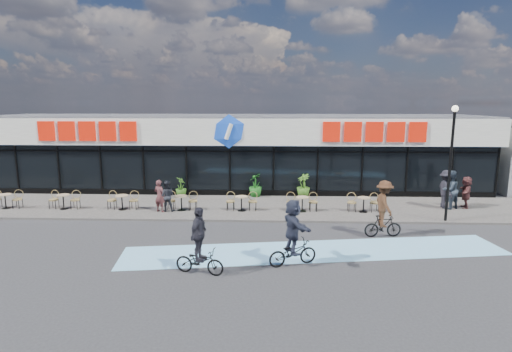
# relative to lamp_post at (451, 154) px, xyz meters

# --- Properties ---
(ground) EXTENTS (120.00, 120.00, 0.00)m
(ground) POSITION_rel_lamp_post_xyz_m (-10.29, -2.30, -3.16)
(ground) COLOR #28282B
(ground) RESTS_ON ground
(sidewalk) EXTENTS (44.00, 5.00, 0.10)m
(sidewalk) POSITION_rel_lamp_post_xyz_m (-10.29, 2.20, -3.11)
(sidewalk) COLOR #5F5954
(sidewalk) RESTS_ON ground
(bike_lane) EXTENTS (14.17, 4.13, 0.01)m
(bike_lane) POSITION_rel_lamp_post_xyz_m (-6.29, -3.80, -3.16)
(bike_lane) COLOR #75B7DD
(bike_lane) RESTS_ON ground
(building) EXTENTS (30.60, 6.57, 4.75)m
(building) POSITION_rel_lamp_post_xyz_m (-10.29, 7.63, -0.82)
(building) COLOR black
(building) RESTS_ON ground
(lamp_post) EXTENTS (0.28, 0.28, 5.15)m
(lamp_post) POSITION_rel_lamp_post_xyz_m (0.00, 0.00, 0.00)
(lamp_post) COLOR black
(lamp_post) RESTS_ON sidewalk
(bistro_set_0) EXTENTS (1.54, 0.62, 0.90)m
(bistro_set_0) POSITION_rel_lamp_post_xyz_m (-21.32, 1.39, -2.61)
(bistro_set_0) COLOR tan
(bistro_set_0) RESTS_ON sidewalk
(bistro_set_1) EXTENTS (1.54, 0.62, 0.90)m
(bistro_set_1) POSITION_rel_lamp_post_xyz_m (-18.34, 1.39, -2.61)
(bistro_set_1) COLOR tan
(bistro_set_1) RESTS_ON sidewalk
(bistro_set_2) EXTENTS (1.54, 0.62, 0.90)m
(bistro_set_2) POSITION_rel_lamp_post_xyz_m (-15.35, 1.39, -2.61)
(bistro_set_2) COLOR tan
(bistro_set_2) RESTS_ON sidewalk
(bistro_set_3) EXTENTS (1.54, 0.62, 0.90)m
(bistro_set_3) POSITION_rel_lamp_post_xyz_m (-12.36, 1.39, -2.61)
(bistro_set_3) COLOR tan
(bistro_set_3) RESTS_ON sidewalk
(bistro_set_4) EXTENTS (1.54, 0.62, 0.90)m
(bistro_set_4) POSITION_rel_lamp_post_xyz_m (-9.38, 1.39, -2.61)
(bistro_set_4) COLOR tan
(bistro_set_4) RESTS_ON sidewalk
(bistro_set_5) EXTENTS (1.54, 0.62, 0.90)m
(bistro_set_5) POSITION_rel_lamp_post_xyz_m (-6.39, 1.39, -2.61)
(bistro_set_5) COLOR tan
(bistro_set_5) RESTS_ON sidewalk
(bistro_set_6) EXTENTS (1.54, 0.62, 0.90)m
(bistro_set_6) POSITION_rel_lamp_post_xyz_m (-3.40, 1.39, -2.61)
(bistro_set_6) COLOR tan
(bistro_set_6) RESTS_ON sidewalk
(potted_plant_left) EXTENTS (0.72, 0.72, 1.11)m
(potted_plant_left) POSITION_rel_lamp_post_xyz_m (-13.05, 4.23, -2.51)
(potted_plant_left) COLOR #2B5418
(potted_plant_left) RESTS_ON sidewalk
(potted_plant_mid) EXTENTS (0.97, 0.97, 1.32)m
(potted_plant_mid) POSITION_rel_lamp_post_xyz_m (-8.81, 4.44, -2.40)
(potted_plant_mid) COLOR #1A5919
(potted_plant_mid) RESTS_ON sidewalk
(potted_plant_right) EXTENTS (1.04, 1.04, 1.33)m
(potted_plant_right) POSITION_rel_lamp_post_xyz_m (-6.09, 4.44, -2.40)
(potted_plant_right) COLOR #37621C
(potted_plant_right) RESTS_ON sidewalk
(patron_left) EXTENTS (0.68, 0.57, 1.59)m
(patron_left) POSITION_rel_lamp_post_xyz_m (-13.36, 0.99, -2.27)
(patron_left) COLOR #542B2C
(patron_left) RESTS_ON sidewalk
(patron_right) EXTENTS (0.80, 0.66, 1.53)m
(patron_right) POSITION_rel_lamp_post_xyz_m (-13.03, 1.10, -2.30)
(patron_right) COLOR #21232A
(patron_right) RESTS_ON sidewalk
(pedestrian_a) EXTENTS (0.98, 1.58, 1.62)m
(pedestrian_a) POSITION_rel_lamp_post_xyz_m (1.96, 2.34, -2.25)
(pedestrian_a) COLOR brown
(pedestrian_a) RESTS_ON sidewalk
(pedestrian_b) EXTENTS (0.73, 1.27, 1.95)m
(pedestrian_b) POSITION_rel_lamp_post_xyz_m (0.91, 2.26, -2.09)
(pedestrian_b) COLOR black
(pedestrian_b) RESTS_ON sidewalk
(pedestrian_c) EXTENTS (1.18, 1.08, 1.95)m
(pedestrian_c) POSITION_rel_lamp_post_xyz_m (1.05, 2.11, -2.09)
(pedestrian_c) COLOR #293441
(pedestrian_c) RESTS_ON sidewalk
(cyclist_a) EXTENTS (1.79, 1.76, 2.27)m
(cyclist_a) POSITION_rel_lamp_post_xyz_m (-7.19, -5.13, -2.12)
(cyclist_a) COLOR black
(cyclist_a) RESTS_ON ground
(cyclist_b) EXTENTS (1.55, 1.28, 2.33)m
(cyclist_b) POSITION_rel_lamp_post_xyz_m (-3.40, -2.11, -2.03)
(cyclist_b) COLOR black
(cyclist_b) RESTS_ON ground
(cyclist_c) EXTENTS (1.70, 1.08, 2.18)m
(cyclist_c) POSITION_rel_lamp_post_xyz_m (-10.17, -5.93, -2.30)
(cyclist_c) COLOR black
(cyclist_c) RESTS_ON ground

